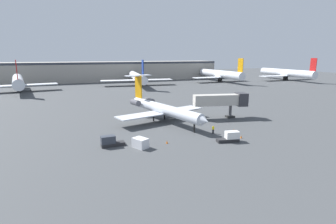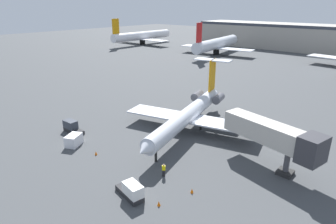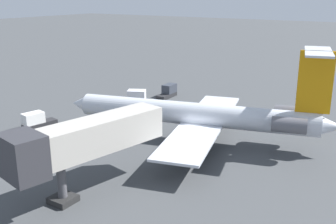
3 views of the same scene
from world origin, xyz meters
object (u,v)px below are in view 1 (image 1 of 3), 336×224
cargo_container_uld (140,143)px  parked_airliner_east_mid (220,74)px  jet_bridge (224,100)px  traffic_cone_mid (167,142)px  baggage_tug_trailing (110,142)px  parked_airliner_centre (137,77)px  baggage_tug_lead (230,137)px  parked_airliner_east_end (286,73)px  traffic_cone_far (241,137)px  regional_jet (161,108)px  parked_airliner_west_mid (18,81)px  ground_crew_marshaller (213,129)px  traffic_cone_near (234,130)px

cargo_container_uld → parked_airliner_east_mid: parked_airliner_east_mid is taller
jet_bridge → traffic_cone_mid: bearing=-147.1°
baggage_tug_trailing → traffic_cone_mid: (9.61, -2.16, -0.56)m
parked_airliner_centre → parked_airliner_east_mid: (50.00, 0.63, 0.18)m
jet_bridge → traffic_cone_mid: jet_bridge is taller
cargo_container_uld → parked_airliner_centre: 93.52m
baggage_tug_lead → parked_airliner_east_mid: parked_airliner_east_mid is taller
parked_airliner_centre → parked_airliner_east_end: (94.04, -5.06, 0.20)m
traffic_cone_far → parked_airliner_east_mid: parked_airliner_east_mid is taller
regional_jet → cargo_container_uld: bearing=-120.6°
parked_airliner_west_mid → parked_airliner_east_mid: 103.19m
jet_bridge → traffic_cone_far: jet_bridge is taller
ground_crew_marshaller → parked_airliner_east_mid: size_ratio=0.04×
baggage_tug_trailing → jet_bridge: bearing=20.1°
regional_jet → parked_airliner_east_end: (107.67, 69.38, 1.34)m
ground_crew_marshaller → parked_airliner_east_mid: bearing=57.0°
jet_bridge → parked_airliner_centre: 77.17m
cargo_container_uld → jet_bridge: bearing=28.1°
traffic_cone_near → traffic_cone_mid: size_ratio=1.00×
jet_bridge → cargo_container_uld: bearing=-151.9°
parked_airliner_centre → cargo_container_uld: bearing=-104.3°
parked_airliner_east_end → regional_jet: bearing=-147.2°
ground_crew_marshaller → parked_airliner_centre: 88.23m
traffic_cone_far → baggage_tug_trailing: bearing=169.6°
traffic_cone_far → traffic_cone_near: bearing=73.0°
cargo_container_uld → traffic_cone_far: (19.16, -1.84, -0.56)m
baggage_tug_lead → traffic_cone_near: baggage_tug_lead is taller
traffic_cone_far → parked_airliner_west_mid: parked_airliner_west_mid is taller
cargo_container_uld → traffic_cone_mid: 5.01m
regional_jet → parked_airliner_east_end: size_ratio=0.68×
cargo_container_uld → parked_airliner_west_mid: (-29.90, 85.46, 3.60)m
ground_crew_marshaller → parked_airliner_east_end: (101.44, 82.79, 3.63)m
baggage_tug_lead → parked_airliner_centre: (7.14, 93.36, 3.44)m
parked_airliner_west_mid → parked_airliner_centre: size_ratio=0.84×
baggage_tug_trailing → parked_airliner_east_mid: parked_airliner_east_mid is taller
traffic_cone_mid → parked_airliner_east_mid: bearing=53.1°
parked_airliner_east_end → baggage_tug_trailing: bearing=-145.8°
regional_jet → ground_crew_marshaller: bearing=-65.1°
regional_jet → cargo_container_uld: size_ratio=9.46×
traffic_cone_far → parked_airliner_centre: 92.56m
ground_crew_marshaller → traffic_cone_mid: (-10.78, -2.32, -0.58)m
jet_bridge → parked_airliner_east_end: bearing=38.0°
jet_bridge → baggage_tug_trailing: bearing=-159.9°
parked_airliner_centre → parked_airliner_east_mid: 50.00m
jet_bridge → traffic_cone_mid: size_ratio=24.74×
baggage_tug_lead → baggage_tug_trailing: (-20.64, 5.35, 0.00)m
baggage_tug_lead → parked_airliner_east_mid: size_ratio=0.10×
parked_airliner_centre → parked_airliner_east_end: size_ratio=1.02×
traffic_cone_far → parked_airliner_east_mid: size_ratio=0.01×
baggage_tug_lead → traffic_cone_far: (3.16, 0.97, -0.56)m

